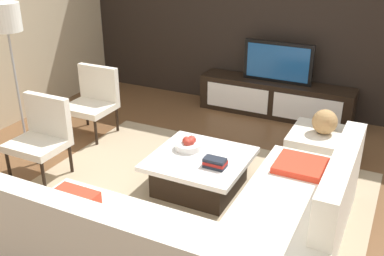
{
  "coord_description": "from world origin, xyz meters",
  "views": [
    {
      "loc": [
        1.6,
        -3.54,
        2.51
      ],
      "look_at": [
        -0.33,
        0.38,
        0.54
      ],
      "focal_mm": 42.16,
      "sensor_mm": 36.0,
      "label": 1
    }
  ],
  "objects_px": {
    "floor_lamp": "(7,26)",
    "accent_chair_far": "(94,97)",
    "sectional_couch": "(217,236)",
    "coffee_table": "(200,172)",
    "book_stack": "(215,163)",
    "television": "(278,62)",
    "ottoman": "(321,149)",
    "media_console": "(275,99)",
    "accent_chair_near": "(42,132)",
    "fruit_bowl": "(189,144)",
    "decorative_ball": "(325,122)"
  },
  "relations": [
    {
      "from": "floor_lamp",
      "to": "ottoman",
      "type": "height_order",
      "value": "floor_lamp"
    },
    {
      "from": "accent_chair_near",
      "to": "book_stack",
      "type": "distance_m",
      "value": 1.91
    },
    {
      "from": "floor_lamp",
      "to": "fruit_bowl",
      "type": "height_order",
      "value": "floor_lamp"
    },
    {
      "from": "media_console",
      "to": "ottoman",
      "type": "relative_size",
      "value": 3.1
    },
    {
      "from": "accent_chair_near",
      "to": "fruit_bowl",
      "type": "height_order",
      "value": "accent_chair_near"
    },
    {
      "from": "coffee_table",
      "to": "ottoman",
      "type": "height_order",
      "value": "ottoman"
    },
    {
      "from": "coffee_table",
      "to": "ottoman",
      "type": "bearing_deg",
      "value": 46.85
    },
    {
      "from": "ottoman",
      "to": "fruit_bowl",
      "type": "distance_m",
      "value": 1.55
    },
    {
      "from": "sectional_couch",
      "to": "floor_lamp",
      "type": "bearing_deg",
      "value": 161.67
    },
    {
      "from": "floor_lamp",
      "to": "sectional_couch",
      "type": "bearing_deg",
      "value": -18.33
    },
    {
      "from": "coffee_table",
      "to": "floor_lamp",
      "type": "xyz_separation_m",
      "value": [
        -2.46,
        0.04,
        1.27
      ]
    },
    {
      "from": "media_console",
      "to": "book_stack",
      "type": "xyz_separation_m",
      "value": [
        0.12,
        -2.42,
        0.17
      ]
    },
    {
      "from": "fruit_bowl",
      "to": "decorative_ball",
      "type": "height_order",
      "value": "decorative_ball"
    },
    {
      "from": "accent_chair_near",
      "to": "accent_chair_far",
      "type": "height_order",
      "value": "same"
    },
    {
      "from": "accent_chair_near",
      "to": "ottoman",
      "type": "bearing_deg",
      "value": 24.52
    },
    {
      "from": "television",
      "to": "decorative_ball",
      "type": "distance_m",
      "value": 1.54
    },
    {
      "from": "ottoman",
      "to": "book_stack",
      "type": "height_order",
      "value": "book_stack"
    },
    {
      "from": "media_console",
      "to": "decorative_ball",
      "type": "bearing_deg",
      "value": -53.41
    },
    {
      "from": "decorative_ball",
      "to": "coffee_table",
      "type": "bearing_deg",
      "value": -133.15
    },
    {
      "from": "media_console",
      "to": "accent_chair_near",
      "type": "distance_m",
      "value": 3.25
    },
    {
      "from": "media_console",
      "to": "accent_chair_far",
      "type": "distance_m",
      "value": 2.53
    },
    {
      "from": "television",
      "to": "coffee_table",
      "type": "bearing_deg",
      "value": -92.49
    },
    {
      "from": "accent_chair_near",
      "to": "accent_chair_far",
      "type": "bearing_deg",
      "value": 94.27
    },
    {
      "from": "fruit_bowl",
      "to": "accent_chair_far",
      "type": "xyz_separation_m",
      "value": [
        -1.66,
        0.59,
        0.05
      ]
    },
    {
      "from": "sectional_couch",
      "to": "decorative_ball",
      "type": "distance_m",
      "value": 2.1
    },
    {
      "from": "media_console",
      "to": "television",
      "type": "height_order",
      "value": "television"
    },
    {
      "from": "media_console",
      "to": "floor_lamp",
      "type": "relative_size",
      "value": 1.26
    },
    {
      "from": "coffee_table",
      "to": "book_stack",
      "type": "xyz_separation_m",
      "value": [
        0.22,
        -0.13,
        0.22
      ]
    },
    {
      "from": "floor_lamp",
      "to": "book_stack",
      "type": "distance_m",
      "value": 2.88
    },
    {
      "from": "accent_chair_far",
      "to": "decorative_ball",
      "type": "bearing_deg",
      "value": 1.09
    },
    {
      "from": "book_stack",
      "to": "fruit_bowl",
      "type": "bearing_deg",
      "value": 150.17
    },
    {
      "from": "television",
      "to": "accent_chair_far",
      "type": "distance_m",
      "value": 2.54
    },
    {
      "from": "media_console",
      "to": "ottoman",
      "type": "xyz_separation_m",
      "value": [
        0.91,
        -1.22,
        -0.05
      ]
    },
    {
      "from": "accent_chair_near",
      "to": "floor_lamp",
      "type": "bearing_deg",
      "value": 144.51
    },
    {
      "from": "decorative_ball",
      "to": "media_console",
      "type": "bearing_deg",
      "value": 126.59
    },
    {
      "from": "television",
      "to": "coffee_table",
      "type": "relative_size",
      "value": 1.01
    },
    {
      "from": "coffee_table",
      "to": "accent_chair_far",
      "type": "distance_m",
      "value": 1.99
    },
    {
      "from": "floor_lamp",
      "to": "ottoman",
      "type": "bearing_deg",
      "value": 16.61
    },
    {
      "from": "television",
      "to": "fruit_bowl",
      "type": "xyz_separation_m",
      "value": [
        -0.28,
        -2.19,
        -0.35
      ]
    },
    {
      "from": "television",
      "to": "fruit_bowl",
      "type": "distance_m",
      "value": 2.24
    },
    {
      "from": "ottoman",
      "to": "media_console",
      "type": "bearing_deg",
      "value": 126.59
    },
    {
      "from": "accent_chair_near",
      "to": "book_stack",
      "type": "relative_size",
      "value": 4.03
    },
    {
      "from": "coffee_table",
      "to": "decorative_ball",
      "type": "distance_m",
      "value": 1.51
    },
    {
      "from": "coffee_table",
      "to": "accent_chair_far",
      "type": "relative_size",
      "value": 1.1
    },
    {
      "from": "book_stack",
      "to": "television",
      "type": "bearing_deg",
      "value": 92.83
    },
    {
      "from": "television",
      "to": "floor_lamp",
      "type": "bearing_deg",
      "value": -138.59
    },
    {
      "from": "television",
      "to": "fruit_bowl",
      "type": "height_order",
      "value": "television"
    },
    {
      "from": "floor_lamp",
      "to": "accent_chair_far",
      "type": "xyz_separation_m",
      "value": [
        0.62,
        0.65,
        -0.98
      ]
    },
    {
      "from": "decorative_ball",
      "to": "book_stack",
      "type": "xyz_separation_m",
      "value": [
        -0.79,
        -1.2,
        -0.11
      ]
    },
    {
      "from": "sectional_couch",
      "to": "fruit_bowl",
      "type": "height_order",
      "value": "sectional_couch"
    }
  ]
}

